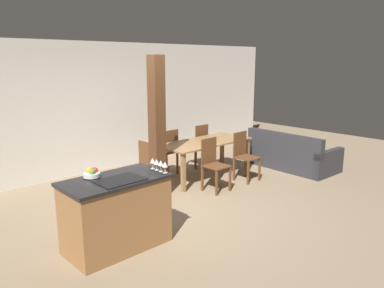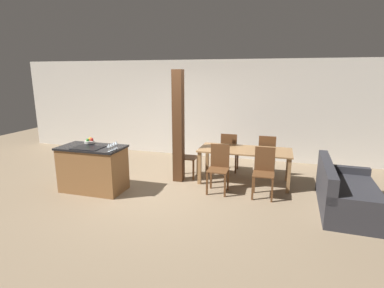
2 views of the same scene
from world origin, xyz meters
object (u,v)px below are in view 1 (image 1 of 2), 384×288
dining_chair_far_right (198,144)px  couch (292,156)px  dining_chair_far_left (167,151)px  dining_chair_head_end (151,166)px  fruit_bowl (92,173)px  dining_chair_near_left (213,163)px  timber_post (157,129)px  wine_glass_far (157,162)px  dining_table (205,146)px  kitchen_island (116,213)px  dining_chair_near_right (244,155)px  wine_glass_end (153,161)px  wine_glass_middle (161,163)px  wine_glass_near (165,165)px

dining_chair_far_right → couch: bearing=133.5°
dining_chair_far_left → dining_chair_head_end: 1.12m
couch → fruit_bowl: bearing=95.1°
dining_chair_near_left → couch: dining_chair_near_left is taller
fruit_bowl → timber_post: timber_post is taller
fruit_bowl → dining_chair_far_left: (2.63, 1.73, -0.47)m
dining_chair_far_right → dining_chair_head_end: same height
wine_glass_far → dining_chair_far_left: bearing=47.7°
wine_glass_far → dining_chair_far_left: size_ratio=0.16×
dining_table → dining_chair_near_left: (-0.44, -0.65, -0.14)m
kitchen_island → dining_chair_near_right: 3.39m
dining_table → dining_chair_near_right: bearing=-56.0°
wine_glass_end → dining_chair_far_right: (2.75, 1.97, -0.53)m
wine_glass_middle → timber_post: bearing=53.6°
dining_chair_near_left → couch: 2.32m
dining_table → timber_post: size_ratio=0.81×
dining_chair_far_right → timber_post: bearing=26.4°
fruit_bowl → dining_table: bearing=19.4°
kitchen_island → dining_chair_head_end: 2.01m
dining_chair_far_left → dining_chair_head_end: same height
wine_glass_far → dining_chair_near_left: (1.88, 0.76, -0.53)m
wine_glass_end → dining_chair_near_left: 2.06m
wine_glass_near → dining_chair_far_right: bearing=39.0°
dining_chair_far_right → dining_chair_near_left: bearing=56.0°
wine_glass_end → dining_table: bearing=29.7°
wine_glass_near → dining_chair_head_end: size_ratio=0.16×
wine_glass_near → wine_glass_middle: size_ratio=1.00×
fruit_bowl → timber_post: 1.86m
wine_glass_middle → dining_chair_near_right: wine_glass_middle is taller
wine_glass_far → dining_table: 2.74m
fruit_bowl → dining_chair_far_right: bearing=26.3°
wine_glass_far → timber_post: 1.46m
wine_glass_far → dining_chair_near_left: bearing=22.0°
kitchen_island → fruit_bowl: size_ratio=6.08×
wine_glass_end → dining_chair_near_right: size_ratio=0.16×
wine_glass_near → wine_glass_far: same height
wine_glass_end → dining_chair_near_right: (2.75, 0.67, -0.53)m
dining_chair_far_right → fruit_bowl: bearing=26.3°
dining_chair_near_left → couch: (2.30, -0.20, -0.24)m
wine_glass_far → dining_chair_far_right: bearing=36.8°
dining_chair_near_right → dining_chair_head_end: size_ratio=1.00×
fruit_bowl → dining_table: fruit_bowl is taller
fruit_bowl → couch: bearing=2.7°
dining_chair_near_left → timber_post: 1.26m
wine_glass_end → dining_chair_far_right: size_ratio=0.16×
dining_table → couch: 2.08m
dining_chair_near_right → dining_chair_head_end: 1.90m
fruit_bowl → dining_chair_far_left: size_ratio=0.22×
dining_chair_far_right → kitchen_island: bearing=30.4°
fruit_bowl → wine_glass_near: wine_glass_near is taller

